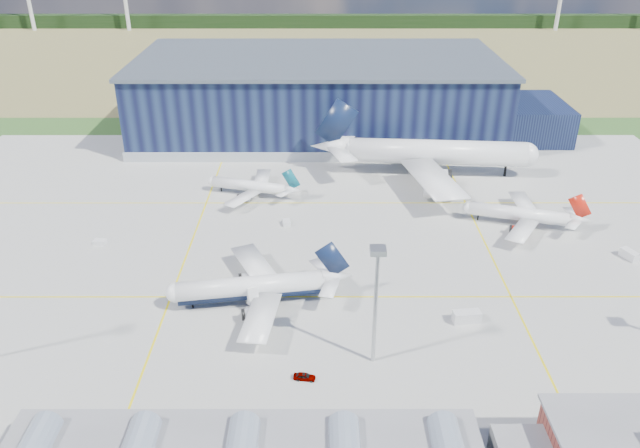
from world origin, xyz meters
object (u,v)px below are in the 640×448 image
(gse_cart_b, at_px, (100,242))
(car_a, at_px, (305,377))
(car_b, at_px, (348,435))
(hangar, at_px, (326,99))
(airliner_navy, at_px, (250,277))
(airstair, at_px, (252,300))
(light_mast_center, at_px, (376,287))
(airliner_red, at_px, (520,207))
(gse_van_a, at_px, (467,317))
(airliner_widebody, at_px, (437,140))
(gse_cart_a, at_px, (287,223))
(gse_van_b, at_px, (629,255))
(airliner_regional, at_px, (249,180))

(gse_cart_b, bearing_deg, car_a, -126.76)
(car_b, bearing_deg, hangar, -21.93)
(airliner_navy, height_order, airstair, airliner_navy)
(light_mast_center, bearing_deg, airliner_red, 52.27)
(gse_van_a, distance_m, car_b, 38.18)
(hangar, bearing_deg, airliner_widebody, -51.40)
(airliner_navy, relative_size, car_b, 9.16)
(airliner_navy, distance_m, airliner_widebody, 82.40)
(airliner_widebody, xyz_separation_m, gse_cart_a, (-42.31, -32.63, -10.25))
(airliner_navy, xyz_separation_m, gse_van_b, (84.23, 17.66, -5.15))
(light_mast_center, relative_size, airliner_red, 0.74)
(airstair, bearing_deg, airliner_regional, 78.11)
(car_b, bearing_deg, car_a, 4.57)
(airliner_navy, bearing_deg, gse_cart_b, -41.21)
(hangar, xyz_separation_m, airliner_navy, (-15.96, -106.80, -5.48))
(airstair, bearing_deg, car_a, -81.12)
(hangar, xyz_separation_m, car_a, (-4.78, -129.68, -10.97))
(airstair, height_order, car_a, airstair)
(airliner_navy, relative_size, airliner_red, 1.21)
(airstair, xyz_separation_m, car_b, (17.73, -34.72, -0.95))
(hangar, relative_size, light_mast_center, 6.30)
(gse_van_a, distance_m, airstair, 42.20)
(airstair, bearing_deg, light_mast_center, -54.12)
(airliner_widebody, relative_size, airliner_regional, 2.41)
(light_mast_center, xyz_separation_m, gse_van_a, (18.96, 11.57, -14.28))
(hangar, bearing_deg, light_mast_center, -86.70)
(hangar, relative_size, gse_cart_a, 52.20)
(gse_cart_a, xyz_separation_m, car_a, (5.75, -57.24, 0.04))
(gse_van_b, xyz_separation_m, airstair, (-84.01, -18.94, 0.64))
(gse_cart_a, bearing_deg, light_mast_center, -81.82)
(airliner_regional, height_order, gse_van_b, airliner_regional)
(hangar, distance_m, light_mast_center, 125.07)
(airliner_widebody, distance_m, airliner_regional, 55.67)
(light_mast_center, distance_m, airliner_regional, 76.42)
(hangar, height_order, car_a, hangar)
(light_mast_center, xyz_separation_m, car_a, (-11.97, -4.87, -14.79))
(airliner_navy, xyz_separation_m, airliner_regional, (-5.50, 52.00, -1.63))
(hangar, bearing_deg, car_a, -92.11)
(gse_cart_a, distance_m, gse_van_b, 80.56)
(gse_cart_b, bearing_deg, hangar, -26.57)
(light_mast_center, distance_m, gse_cart_a, 57.24)
(gse_van_b, bearing_deg, car_b, -163.23)
(airliner_navy, bearing_deg, car_b, 107.56)
(airliner_navy, relative_size, gse_cart_b, 13.46)
(gse_van_b, bearing_deg, airliner_red, 119.69)
(airliner_red, relative_size, airstair, 6.10)
(gse_cart_a, bearing_deg, airliner_widebody, 27.13)
(car_a, bearing_deg, hangar, 5.85)
(light_mast_center, height_order, gse_van_a, light_mast_center)
(gse_cart_b, height_order, car_b, car_b)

